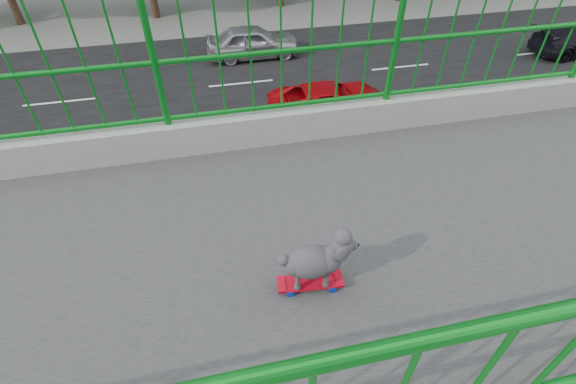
{
  "coord_description": "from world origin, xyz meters",
  "views": [
    {
      "loc": [
        1.78,
        -1.64,
        9.26
      ],
      "look_at": [
        -0.62,
        -1.11,
        7.03
      ],
      "focal_mm": 25.73,
      "sensor_mm": 36.0,
      "label": 1
    }
  ],
  "objects_px": {
    "poodle": "(316,259)",
    "car_2": "(330,101)",
    "skateboard": "(310,283)",
    "car_6": "(164,171)",
    "car_4": "(253,42)",
    "car_0": "(461,199)"
  },
  "relations": [
    {
      "from": "car_4",
      "to": "car_6",
      "type": "bearing_deg",
      "value": 155.4
    },
    {
      "from": "poodle",
      "to": "car_2",
      "type": "bearing_deg",
      "value": 166.58
    },
    {
      "from": "skateboard",
      "to": "car_2",
      "type": "xyz_separation_m",
      "value": [
        -12.68,
        4.37,
        -6.35
      ]
    },
    {
      "from": "skateboard",
      "to": "car_6",
      "type": "xyz_separation_m",
      "value": [
        -9.48,
        -2.2,
        -6.3
      ]
    },
    {
      "from": "skateboard",
      "to": "car_2",
      "type": "distance_m",
      "value": 14.84
    },
    {
      "from": "car_0",
      "to": "car_6",
      "type": "xyz_separation_m",
      "value": [
        -3.2,
        -8.81,
        0.06
      ]
    },
    {
      "from": "poodle",
      "to": "car_2",
      "type": "distance_m",
      "value": 14.93
    },
    {
      "from": "car_2",
      "to": "car_6",
      "type": "height_order",
      "value": "car_6"
    },
    {
      "from": "skateboard",
      "to": "car_6",
      "type": "bearing_deg",
      "value": -161.44
    },
    {
      "from": "skateboard",
      "to": "car_2",
      "type": "relative_size",
      "value": 0.09
    },
    {
      "from": "car_0",
      "to": "poodle",
      "type": "bearing_deg",
      "value": -46.35
    },
    {
      "from": "skateboard",
      "to": "poodle",
      "type": "distance_m",
      "value": 0.23
    },
    {
      "from": "poodle",
      "to": "car_0",
      "type": "xyz_separation_m",
      "value": [
        -6.28,
        6.58,
        -6.59
      ]
    },
    {
      "from": "car_0",
      "to": "car_4",
      "type": "bearing_deg",
      "value": -160.98
    },
    {
      "from": "car_4",
      "to": "car_6",
      "type": "xyz_separation_m",
      "value": [
        9.6,
        -4.39,
        -0.06
      ]
    },
    {
      "from": "poodle",
      "to": "car_6",
      "type": "bearing_deg",
      "value": -161.29
    },
    {
      "from": "car_2",
      "to": "car_4",
      "type": "relative_size",
      "value": 1.06
    },
    {
      "from": "skateboard",
      "to": "poodle",
      "type": "xyz_separation_m",
      "value": [
        0.0,
        0.03,
        0.23
      ]
    },
    {
      "from": "car_2",
      "to": "car_6",
      "type": "distance_m",
      "value": 7.31
    },
    {
      "from": "car_2",
      "to": "poodle",
      "type": "bearing_deg",
      "value": 161.09
    },
    {
      "from": "car_4",
      "to": "car_6",
      "type": "relative_size",
      "value": 0.88
    },
    {
      "from": "skateboard",
      "to": "car_0",
      "type": "relative_size",
      "value": 0.11
    }
  ]
}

